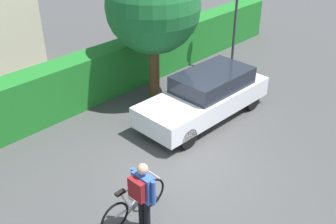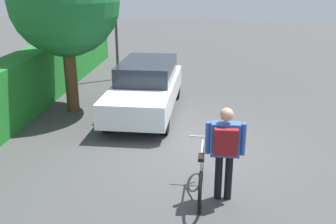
# 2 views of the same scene
# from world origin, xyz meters

# --- Properties ---
(ground_plane) EXTENTS (60.00, 60.00, 0.00)m
(ground_plane) POSITION_xyz_m (0.00, 0.00, 0.00)
(ground_plane) COLOR #424242
(parked_car_near) EXTENTS (4.51, 1.79, 1.43)m
(parked_car_near) POSITION_xyz_m (2.44, 1.42, 0.75)
(parked_car_near) COLOR silver
(parked_car_near) RESTS_ON ground
(bicycle) EXTENTS (1.76, 0.50, 0.93)m
(bicycle) POSITION_xyz_m (-1.99, -0.18, 0.39)
(bicycle) COLOR black
(bicycle) RESTS_ON ground
(person_rider) EXTENTS (0.35, 0.67, 1.68)m
(person_rider) POSITION_xyz_m (-2.09, -0.56, 1.02)
(person_rider) COLOR black
(person_rider) RESTS_ON ground
(street_lamp) EXTENTS (0.28, 0.28, 4.50)m
(street_lamp) POSITION_xyz_m (6.09, 3.03, 2.88)
(street_lamp) COLOR #38383D
(street_lamp) RESTS_ON ground
(tree_kerbside) EXTENTS (2.96, 2.96, 4.56)m
(tree_kerbside) POSITION_xyz_m (2.36, 3.56, 3.06)
(tree_kerbside) COLOR brown
(tree_kerbside) RESTS_ON ground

